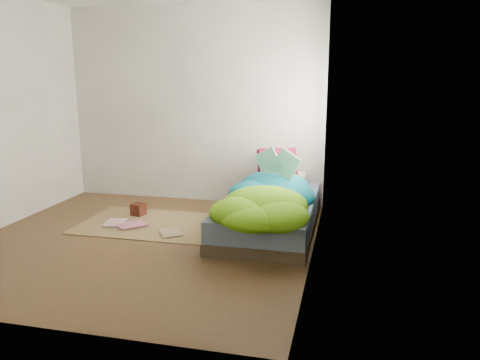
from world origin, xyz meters
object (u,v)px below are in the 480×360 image
pillow_magenta (277,168)px  floor_book_a (106,223)px  floor_book_b (127,223)px  bed (270,214)px  open_book (277,155)px  wooden_box (138,209)px

pillow_magenta → floor_book_a: bearing=-175.1°
floor_book_b → bed: bearing=49.1°
open_book → floor_book_a: bearing=-148.1°
floor_book_a → bed: bearing=-1.4°
bed → floor_book_b: size_ratio=6.44×
open_book → floor_book_a: 2.13m
bed → floor_book_b: (-1.62, -0.26, -0.14)m
wooden_box → floor_book_a: bearing=-117.7°
floor_book_b → floor_book_a: bearing=-128.8°
open_book → floor_book_a: size_ratio=1.52×
floor_book_b → open_book: bearing=53.9°
pillow_magenta → open_book: (0.07, -0.50, 0.24)m
pillow_magenta → wooden_box: 1.79m
bed → open_book: bearing=72.9°
pillow_magenta → bed: bearing=-110.6°
pillow_magenta → wooden_box: bearing=176.0°
bed → floor_book_b: bed is taller
bed → wooden_box: size_ratio=13.91×
wooden_box → floor_book_b: wooden_box is taller
bed → floor_book_a: 1.90m
pillow_magenta → floor_book_a: (-1.85, -0.96, -0.55)m
pillow_magenta → open_book: open_book is taller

